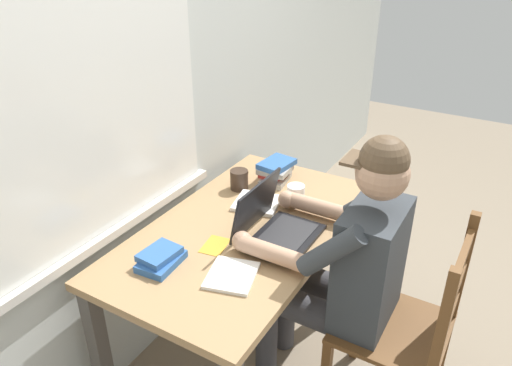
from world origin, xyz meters
name	(u,v)px	position (x,y,z in m)	size (l,w,h in m)	color
ground_plane	(246,347)	(0.00, 0.00, 0.00)	(8.00, 8.00, 0.00)	gray
back_wall	(150,77)	(-0.01, 0.45, 1.30)	(6.00, 0.08, 2.60)	beige
desk	(245,245)	(0.00, 0.00, 0.61)	(1.29, 0.73, 0.71)	#9E7A51
seated_person	(344,262)	(0.03, -0.44, 0.67)	(0.50, 0.60, 1.23)	#33383D
wooden_chair	(407,330)	(0.03, -0.72, 0.45)	(0.42, 0.42, 0.92)	brown
laptop	(273,225)	(0.00, -0.14, 0.76)	(0.33, 0.28, 0.23)	black
computer_mouse	(319,206)	(0.29, -0.21, 0.73)	(0.06, 0.10, 0.03)	black
coffee_mug_white	(296,194)	(0.30, -0.10, 0.75)	(0.12, 0.08, 0.09)	white
coffee_mug_dark	(239,179)	(0.28, 0.20, 0.76)	(0.12, 0.09, 0.10)	#38281E
book_stack_main	(275,171)	(0.44, 0.09, 0.76)	(0.20, 0.16, 0.10)	gray
book_stack_side	(161,258)	(-0.38, 0.14, 0.74)	(0.19, 0.14, 0.06)	#2D5B9E
paper_pile_near_laptop	(257,203)	(0.19, 0.05, 0.72)	(0.18, 0.20, 0.02)	white
paper_pile_back_corner	(232,275)	(-0.31, -0.14, 0.72)	(0.19, 0.17, 0.01)	white
landscape_photo_print	(215,246)	(-0.18, 0.03, 0.71)	(0.13, 0.09, 0.00)	gold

